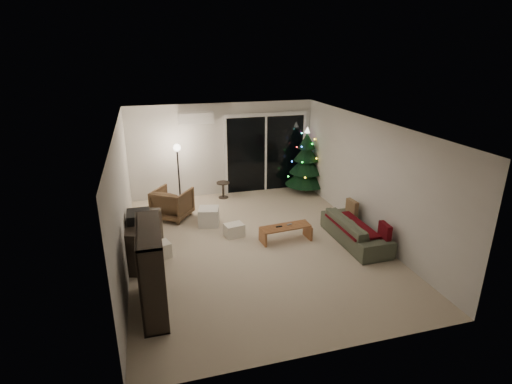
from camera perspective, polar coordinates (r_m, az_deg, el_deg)
The scene contains 18 objects.
room at distance 9.40m, azimuth 0.12°, elevation 2.39°, with size 6.50×7.51×2.60m.
bookshelf at distance 6.35m, azimuth -16.20°, elevation -10.82°, with size 0.35×1.37×1.37m, color black, non-canonical shape.
media_cabinet at distance 7.92m, azimuth -16.10°, elevation -6.65°, with size 0.49×1.31×0.82m, color black.
stereo at distance 7.72m, azimuth -16.44°, elevation -3.36°, with size 0.41×0.49×0.17m, color black.
armchair at distance 9.67m, azimuth -11.86°, elevation -1.63°, with size 0.78×0.81×0.73m, color brown.
ottoman at distance 9.22m, azimuth -6.76°, elevation -3.50°, with size 0.45×0.45×0.41m, color silver.
cardboard_box_a at distance 8.04m, azimuth -13.68°, elevation -8.10°, with size 0.42×0.32×0.30m, color #F0E5C4.
cardboard_box_b at distance 8.67m, azimuth -3.14°, elevation -5.44°, with size 0.40×0.30×0.28m, color #F0E5C4.
side_table at distance 10.83m, azimuth -4.70°, elevation 0.29°, with size 0.35×0.35×0.44m, color black.
floor_lamp at distance 10.25m, azimuth -10.96°, elevation 2.13°, with size 0.25×0.25×1.56m, color black.
sofa at distance 8.60m, azimuth 14.03°, elevation -5.30°, with size 1.85×0.72×0.54m, color #4B5144.
sofa_throw at distance 8.50m, azimuth 13.51°, elevation -4.65°, with size 0.58×1.33×0.04m, color #500D11.
cushion_a at distance 9.15m, azimuth 13.55°, elevation -2.21°, with size 0.11×0.36×0.36m, color brown.
cushion_b at distance 8.14m, azimuth 17.92°, elevation -5.49°, with size 0.11×0.36×0.36m, color #500D11.
coffee_table at distance 8.46m, azimuth 4.25°, elevation -5.91°, with size 1.06×0.37×0.34m, color #9B5E36, non-canonical shape.
remote_a at distance 8.34m, azimuth 3.31°, elevation -4.95°, with size 0.13×0.04×0.02m, color black.
remote_b at distance 8.46m, azimuth 4.81°, elevation -4.61°, with size 0.12×0.04×0.02m, color slate.
christmas_tree at distance 11.18m, azimuth 7.18°, elevation 4.57°, with size 1.14×1.14×1.83m, color #133C20.
Camera 1 is at (-1.99, -7.13, 3.85)m, focal length 28.00 mm.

